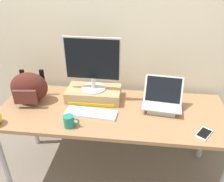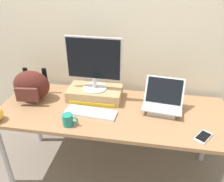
{
  "view_description": "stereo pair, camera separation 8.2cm",
  "coord_description": "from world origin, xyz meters",
  "px_view_note": "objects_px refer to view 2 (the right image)",
  "views": [
    {
      "loc": [
        0.18,
        -1.54,
        1.77
      ],
      "look_at": [
        0.0,
        0.0,
        0.9
      ],
      "focal_mm": 36.04,
      "sensor_mm": 36.0,
      "label": 1
    },
    {
      "loc": [
        0.26,
        -1.53,
        1.77
      ],
      "look_at": [
        0.0,
        0.0,
        0.9
      ],
      "focal_mm": 36.04,
      "sensor_mm": 36.0,
      "label": 2
    }
  ],
  "objects_px": {
    "toner_box_yellow": "(95,93)",
    "coffee_mug": "(68,120)",
    "open_laptop": "(162,105)",
    "messenger_backpack": "(32,86)",
    "external_keyboard": "(91,112)",
    "desktop_monitor": "(94,63)",
    "cell_phone": "(203,137)"
  },
  "relations": [
    {
      "from": "open_laptop",
      "to": "external_keyboard",
      "type": "xyz_separation_m",
      "value": [
        -0.57,
        -0.15,
        -0.04
      ]
    },
    {
      "from": "open_laptop",
      "to": "coffee_mug",
      "type": "relative_size",
      "value": 2.79
    },
    {
      "from": "desktop_monitor",
      "to": "cell_phone",
      "type": "height_order",
      "value": "desktop_monitor"
    },
    {
      "from": "desktop_monitor",
      "to": "coffee_mug",
      "type": "distance_m",
      "value": 0.52
    },
    {
      "from": "toner_box_yellow",
      "to": "external_keyboard",
      "type": "xyz_separation_m",
      "value": [
        0.02,
        -0.24,
        -0.04
      ]
    },
    {
      "from": "desktop_monitor",
      "to": "messenger_backpack",
      "type": "distance_m",
      "value": 0.59
    },
    {
      "from": "messenger_backpack",
      "to": "cell_phone",
      "type": "xyz_separation_m",
      "value": [
        1.41,
        -0.29,
        -0.13
      ]
    },
    {
      "from": "open_laptop",
      "to": "external_keyboard",
      "type": "relative_size",
      "value": 0.79
    },
    {
      "from": "toner_box_yellow",
      "to": "external_keyboard",
      "type": "bearing_deg",
      "value": -84.94
    },
    {
      "from": "messenger_backpack",
      "to": "coffee_mug",
      "type": "xyz_separation_m",
      "value": [
        0.43,
        -0.31,
        -0.09
      ]
    },
    {
      "from": "messenger_backpack",
      "to": "coffee_mug",
      "type": "bearing_deg",
      "value": -41.7
    },
    {
      "from": "desktop_monitor",
      "to": "external_keyboard",
      "type": "bearing_deg",
      "value": -83.4
    },
    {
      "from": "external_keyboard",
      "to": "messenger_backpack",
      "type": "relative_size",
      "value": 1.27
    },
    {
      "from": "toner_box_yellow",
      "to": "external_keyboard",
      "type": "distance_m",
      "value": 0.25
    },
    {
      "from": "toner_box_yellow",
      "to": "messenger_backpack",
      "type": "bearing_deg",
      "value": -168.94
    },
    {
      "from": "external_keyboard",
      "to": "coffee_mug",
      "type": "relative_size",
      "value": 3.55
    },
    {
      "from": "open_laptop",
      "to": "messenger_backpack",
      "type": "distance_m",
      "value": 1.13
    },
    {
      "from": "toner_box_yellow",
      "to": "open_laptop",
      "type": "height_order",
      "value": "open_laptop"
    },
    {
      "from": "desktop_monitor",
      "to": "external_keyboard",
      "type": "distance_m",
      "value": 0.41
    },
    {
      "from": "external_keyboard",
      "to": "coffee_mug",
      "type": "height_order",
      "value": "coffee_mug"
    },
    {
      "from": "desktop_monitor",
      "to": "open_laptop",
      "type": "relative_size",
      "value": 1.42
    },
    {
      "from": "toner_box_yellow",
      "to": "desktop_monitor",
      "type": "xyz_separation_m",
      "value": [
        -0.0,
        -0.0,
        0.29
      ]
    },
    {
      "from": "toner_box_yellow",
      "to": "desktop_monitor",
      "type": "bearing_deg",
      "value": -92.08
    },
    {
      "from": "open_laptop",
      "to": "coffee_mug",
      "type": "height_order",
      "value": "open_laptop"
    },
    {
      "from": "desktop_monitor",
      "to": "cell_phone",
      "type": "relative_size",
      "value": 2.93
    },
    {
      "from": "coffee_mug",
      "to": "toner_box_yellow",
      "type": "bearing_deg",
      "value": 75.71
    },
    {
      "from": "desktop_monitor",
      "to": "messenger_backpack",
      "type": "height_order",
      "value": "desktop_monitor"
    },
    {
      "from": "messenger_backpack",
      "to": "cell_phone",
      "type": "relative_size",
      "value": 2.07
    },
    {
      "from": "toner_box_yellow",
      "to": "coffee_mug",
      "type": "bearing_deg",
      "value": -104.29
    },
    {
      "from": "desktop_monitor",
      "to": "coffee_mug",
      "type": "height_order",
      "value": "desktop_monitor"
    },
    {
      "from": "messenger_backpack",
      "to": "cell_phone",
      "type": "height_order",
      "value": "messenger_backpack"
    },
    {
      "from": "toner_box_yellow",
      "to": "coffee_mug",
      "type": "xyz_separation_m",
      "value": [
        -0.11,
        -0.42,
        -0.0
      ]
    }
  ]
}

